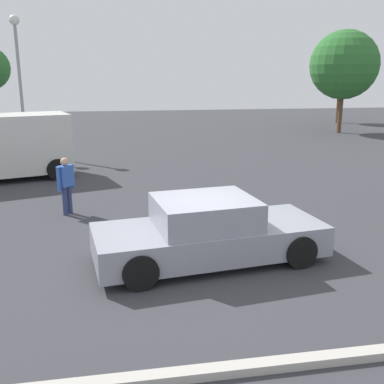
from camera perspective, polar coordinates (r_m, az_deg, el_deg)
ground_plane at (r=8.96m, az=0.96°, el=-8.92°), size 80.00×80.00×0.00m
sedan_foreground at (r=8.82m, az=2.09°, el=-5.17°), size 4.68×2.33×1.29m
dog at (r=11.59m, az=-0.72°, el=-1.94°), size 0.34×0.63×0.45m
pedestrian at (r=12.17m, az=-15.76°, el=1.32°), size 0.44×0.46×1.53m
parking_curb at (r=6.03m, az=7.57°, el=-21.24°), size 7.58×0.20×0.12m
light_post_mid at (r=22.20m, az=-21.26°, el=15.25°), size 0.44×0.44×6.15m
tree_back_center at (r=37.17m, az=18.40°, el=13.62°), size 2.68×2.68×4.77m
tree_back_right at (r=30.49m, az=18.79°, el=15.06°), size 4.24×4.24×6.35m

